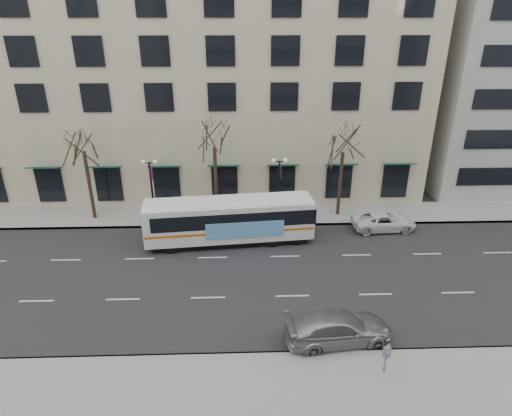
{
  "coord_description": "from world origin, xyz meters",
  "views": [
    {
      "loc": [
        2.14,
        -23.24,
        15.18
      ],
      "look_at": [
        2.97,
        1.64,
        4.0
      ],
      "focal_mm": 30.0,
      "sensor_mm": 36.0,
      "label": 1
    }
  ],
  "objects_px": {
    "lamp_post_left": "(152,187)",
    "pay_station": "(386,354)",
    "tree_far_left": "(82,139)",
    "tree_far_mid": "(214,135)",
    "lamp_post_right": "(279,186)",
    "silver_car": "(338,328)",
    "white_pickup": "(384,221)",
    "tree_far_right": "(344,140)",
    "city_bus": "(231,219)"
  },
  "relations": [
    {
      "from": "tree_far_mid",
      "to": "tree_far_right",
      "type": "bearing_deg",
      "value": -0.0
    },
    {
      "from": "lamp_post_right",
      "to": "silver_car",
      "type": "xyz_separation_m",
      "value": [
        1.86,
        -14.4,
        -2.15
      ]
    },
    {
      "from": "lamp_post_right",
      "to": "tree_far_right",
      "type": "bearing_deg",
      "value": 6.85
    },
    {
      "from": "lamp_post_right",
      "to": "tree_far_left",
      "type": "bearing_deg",
      "value": 177.71
    },
    {
      "from": "tree_far_right",
      "to": "lamp_post_right",
      "type": "relative_size",
      "value": 1.55
    },
    {
      "from": "lamp_post_right",
      "to": "pay_station",
      "type": "xyz_separation_m",
      "value": [
        3.54,
        -16.7,
        -1.75
      ]
    },
    {
      "from": "tree_far_right",
      "to": "silver_car",
      "type": "xyz_separation_m",
      "value": [
        -3.13,
        -15.0,
        -5.63
      ]
    },
    {
      "from": "silver_car",
      "to": "white_pickup",
      "type": "distance_m",
      "value": 13.85
    },
    {
      "from": "tree_far_mid",
      "to": "lamp_post_left",
      "type": "relative_size",
      "value": 1.64
    },
    {
      "from": "tree_far_right",
      "to": "tree_far_left",
      "type": "bearing_deg",
      "value": 180.0
    },
    {
      "from": "tree_far_right",
      "to": "city_bus",
      "type": "height_order",
      "value": "tree_far_right"
    },
    {
      "from": "lamp_post_left",
      "to": "pay_station",
      "type": "relative_size",
      "value": 3.62
    },
    {
      "from": "tree_far_mid",
      "to": "white_pickup",
      "type": "distance_m",
      "value": 14.68
    },
    {
      "from": "tree_far_mid",
      "to": "white_pickup",
      "type": "relative_size",
      "value": 1.75
    },
    {
      "from": "tree_far_left",
      "to": "lamp_post_left",
      "type": "distance_m",
      "value": 6.29
    },
    {
      "from": "lamp_post_right",
      "to": "city_bus",
      "type": "bearing_deg",
      "value": -136.34
    },
    {
      "from": "tree_far_mid",
      "to": "pay_station",
      "type": "bearing_deg",
      "value": -63.7
    },
    {
      "from": "tree_far_mid",
      "to": "lamp_post_right",
      "type": "xyz_separation_m",
      "value": [
        5.01,
        -0.6,
        -3.96
      ]
    },
    {
      "from": "lamp_post_left",
      "to": "lamp_post_right",
      "type": "xyz_separation_m",
      "value": [
        10.0,
        0.0,
        0.0
      ]
    },
    {
      "from": "tree_far_right",
      "to": "white_pickup",
      "type": "bearing_deg",
      "value": -40.6
    },
    {
      "from": "lamp_post_right",
      "to": "silver_car",
      "type": "bearing_deg",
      "value": -82.63
    },
    {
      "from": "lamp_post_right",
      "to": "lamp_post_left",
      "type": "bearing_deg",
      "value": 180.0
    },
    {
      "from": "tree_far_left",
      "to": "tree_far_mid",
      "type": "bearing_deg",
      "value": 0.0
    },
    {
      "from": "tree_far_right",
      "to": "white_pickup",
      "type": "relative_size",
      "value": 1.65
    },
    {
      "from": "lamp_post_right",
      "to": "city_bus",
      "type": "distance_m",
      "value": 5.35
    },
    {
      "from": "tree_far_left",
      "to": "silver_car",
      "type": "height_order",
      "value": "tree_far_left"
    },
    {
      "from": "lamp_post_right",
      "to": "city_bus",
      "type": "height_order",
      "value": "lamp_post_right"
    },
    {
      "from": "lamp_post_right",
      "to": "silver_car",
      "type": "height_order",
      "value": "lamp_post_right"
    },
    {
      "from": "white_pickup",
      "to": "silver_car",
      "type": "bearing_deg",
      "value": 149.94
    },
    {
      "from": "lamp_post_left",
      "to": "lamp_post_right",
      "type": "relative_size",
      "value": 1.0
    },
    {
      "from": "tree_far_mid",
      "to": "tree_far_right",
      "type": "distance_m",
      "value": 10.01
    },
    {
      "from": "tree_far_right",
      "to": "city_bus",
      "type": "xyz_separation_m",
      "value": [
        -8.77,
        -4.21,
        -4.63
      ]
    },
    {
      "from": "tree_far_left",
      "to": "tree_far_mid",
      "type": "distance_m",
      "value": 10.0
    },
    {
      "from": "lamp_post_left",
      "to": "pay_station",
      "type": "xyz_separation_m",
      "value": [
        13.54,
        -16.7,
        -1.75
      ]
    },
    {
      "from": "lamp_post_right",
      "to": "pay_station",
      "type": "bearing_deg",
      "value": -78.02
    },
    {
      "from": "lamp_post_left",
      "to": "white_pickup",
      "type": "bearing_deg",
      "value": -6.33
    },
    {
      "from": "tree_far_left",
      "to": "tree_far_right",
      "type": "relative_size",
      "value": 1.03
    },
    {
      "from": "tree_far_mid",
      "to": "tree_far_right",
      "type": "height_order",
      "value": "tree_far_mid"
    },
    {
      "from": "tree_far_mid",
      "to": "lamp_post_right",
      "type": "height_order",
      "value": "tree_far_mid"
    },
    {
      "from": "tree_far_left",
      "to": "silver_car",
      "type": "relative_size",
      "value": 1.53
    },
    {
      "from": "city_bus",
      "to": "white_pickup",
      "type": "height_order",
      "value": "city_bus"
    },
    {
      "from": "pay_station",
      "to": "silver_car",
      "type": "bearing_deg",
      "value": 107.76
    },
    {
      "from": "tree_far_mid",
      "to": "city_bus",
      "type": "distance_m",
      "value": 6.74
    },
    {
      "from": "city_bus",
      "to": "tree_far_left",
      "type": "bearing_deg",
      "value": 153.78
    },
    {
      "from": "city_bus",
      "to": "tree_far_right",
      "type": "bearing_deg",
      "value": 19.93
    },
    {
      "from": "city_bus",
      "to": "white_pickup",
      "type": "bearing_deg",
      "value": 2.06
    },
    {
      "from": "tree_far_left",
      "to": "lamp_post_right",
      "type": "bearing_deg",
      "value": -2.29
    },
    {
      "from": "tree_far_left",
      "to": "lamp_post_right",
      "type": "relative_size",
      "value": 1.6
    },
    {
      "from": "tree_far_right",
      "to": "city_bus",
      "type": "relative_size",
      "value": 0.66
    },
    {
      "from": "white_pickup",
      "to": "pay_station",
      "type": "xyz_separation_m",
      "value": [
        -4.48,
        -14.7,
        0.51
      ]
    }
  ]
}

